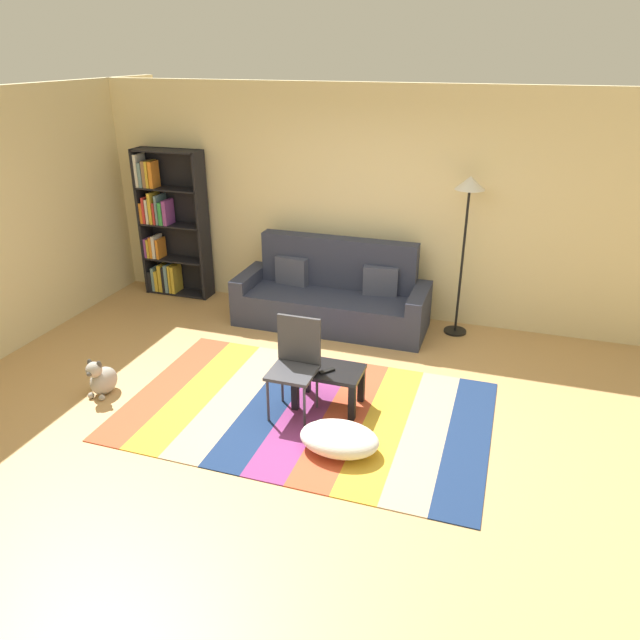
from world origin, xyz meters
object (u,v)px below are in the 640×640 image
folding_chair (296,358)px  pouf (339,439)px  tv_remote (327,371)px  dog (102,379)px  couch (333,297)px  coffee_table (329,377)px  bookshelf (167,228)px  standing_lamp (468,204)px

folding_chair → pouf: bearing=-24.4°
tv_remote → folding_chair: folding_chair is taller
dog → folding_chair: (1.86, 0.31, 0.37)m
couch → coffee_table: 1.85m
coffee_table → dog: size_ratio=1.55×
couch → dog: 2.77m
coffee_table → pouf: coffee_table is taller
coffee_table → tv_remote: size_ratio=4.11×
pouf → folding_chair: (-0.55, 0.48, 0.41)m
bookshelf → tv_remote: bookshelf is taller
couch → dog: size_ratio=5.69×
dog → bookshelf: bearing=106.4°
tv_remote → pouf: bearing=-24.8°
tv_remote → coffee_table: bearing=130.5°
pouf → folding_chair: bearing=139.2°
bookshelf → dog: bookshelf is taller
bookshelf → folding_chair: bookshelf is taller
coffee_table → folding_chair: (-0.26, -0.16, 0.23)m
pouf → folding_chair: 0.84m
bookshelf → tv_remote: 3.60m
dog → tv_remote: bearing=11.2°
bookshelf → pouf: size_ratio=2.87×
dog → standing_lamp: standing_lamp is taller
pouf → dog: size_ratio=1.67×
pouf → standing_lamp: (0.64, 2.61, 1.39)m
standing_lamp → bookshelf: bearing=178.7°
bookshelf → coffee_table: 3.58m
couch → folding_chair: (0.25, -1.94, 0.20)m
couch → pouf: size_ratio=3.41×
bookshelf → folding_chair: bearing=-40.4°
couch → pouf: couch is taller
couch → tv_remote: couch is taller
bookshelf → standing_lamp: (3.80, -0.09, 0.62)m
couch → bookshelf: size_ratio=1.19×
couch → tv_remote: 1.90m
standing_lamp → tv_remote: size_ratio=12.09×
pouf → dog: 2.42m
dog → pouf: bearing=-3.8°
tv_remote → folding_chair: (-0.26, -0.11, 0.14)m
couch → tv_remote: bearing=-74.3°
bookshelf → tv_remote: bearing=-36.4°
folding_chair → coffee_table: bearing=48.7°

